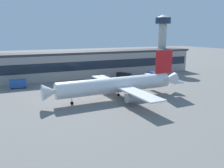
{
  "coord_description": "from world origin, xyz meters",
  "views": [
    {
      "loc": [
        -34.39,
        -76.52,
        24.69
      ],
      "look_at": [
        3.11,
        4.68,
        5.0
      ],
      "focal_mm": 36.7,
      "sensor_mm": 36.0,
      "label": 1
    }
  ],
  "objects": [
    {
      "name": "fuel_truck",
      "position": [
        24.54,
        35.45,
        1.88
      ],
      "size": [
        6.74,
        8.64,
        3.35
      ],
      "color": "black",
      "rests_on": "ground_plane"
    },
    {
      "name": "crew_van",
      "position": [
        14.58,
        38.6,
        1.46
      ],
      "size": [
        5.61,
        3.62,
        2.55
      ],
      "color": "gray",
      "rests_on": "ground_plane"
    },
    {
      "name": "terminal_building",
      "position": [
        0.0,
        51.44,
        7.36
      ],
      "size": [
        156.74,
        15.74,
        14.67
      ],
      "color": "#9E9993",
      "rests_on": "ground_plane"
    },
    {
      "name": "catering_truck",
      "position": [
        -30.69,
        34.98,
        2.29
      ],
      "size": [
        7.44,
        3.38,
        4.15
      ],
      "color": "#2651A5",
      "rests_on": "ground_plane"
    },
    {
      "name": "airliner",
      "position": [
        4.0,
        0.69,
        5.45
      ],
      "size": [
        56.59,
        48.08,
        17.91
      ],
      "color": "white",
      "rests_on": "ground_plane"
    },
    {
      "name": "stair_truck",
      "position": [
        40.18,
        29.67,
        1.98
      ],
      "size": [
        3.98,
        6.43,
        3.55
      ],
      "color": "#2651A5",
      "rests_on": "ground_plane"
    },
    {
      "name": "control_tower",
      "position": [
        64.33,
        54.56,
        22.94
      ],
      "size": [
        10.42,
        10.42,
        37.32
      ],
      "color": "#B7B7B2",
      "rests_on": "ground_plane"
    },
    {
      "name": "ground_plane",
      "position": [
        0.0,
        0.0,
        0.0
      ],
      "size": [
        600.0,
        600.0,
        0.0
      ],
      "primitive_type": "plane",
      "color": "slate"
    }
  ]
}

